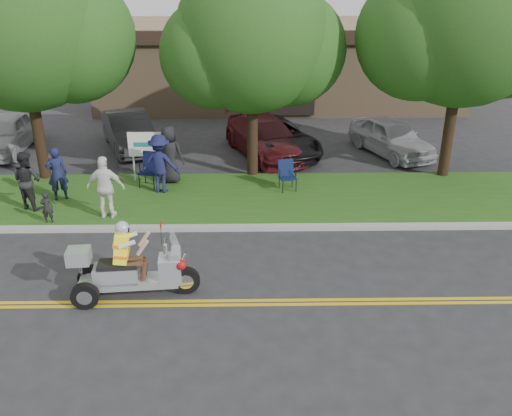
{
  "coord_description": "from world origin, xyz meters",
  "views": [
    {
      "loc": [
        0.33,
        -10.27,
        6.57
      ],
      "look_at": [
        0.53,
        2.0,
        1.11
      ],
      "focal_mm": 38.0,
      "sensor_mm": 36.0,
      "label": 1
    }
  ],
  "objects_px": {
    "spectator_adult_mid": "(27,180)",
    "parked_car_right": "(265,137)",
    "trike_scooter": "(129,271)",
    "spectator_adult_left": "(57,174)",
    "lawn_chair_a": "(150,167)",
    "parked_car_far_left": "(5,134)",
    "parked_car_left": "(129,131)",
    "spectator_adult_right": "(106,187)",
    "lawn_chair_b": "(287,173)",
    "parked_car_mid": "(275,137)",
    "parked_car_far_right": "(391,137)"
  },
  "relations": [
    {
      "from": "spectator_adult_right",
      "to": "parked_car_mid",
      "type": "bearing_deg",
      "value": -128.03
    },
    {
      "from": "lawn_chair_a",
      "to": "parked_car_right",
      "type": "height_order",
      "value": "parked_car_right"
    },
    {
      "from": "lawn_chair_b",
      "to": "spectator_adult_mid",
      "type": "height_order",
      "value": "spectator_adult_mid"
    },
    {
      "from": "spectator_adult_left",
      "to": "parked_car_mid",
      "type": "xyz_separation_m",
      "value": [
        6.76,
        4.59,
        -0.27
      ]
    },
    {
      "from": "spectator_adult_left",
      "to": "parked_car_left",
      "type": "distance_m",
      "value": 5.4
    },
    {
      "from": "lawn_chair_a",
      "to": "parked_car_right",
      "type": "relative_size",
      "value": 0.22
    },
    {
      "from": "spectator_adult_mid",
      "to": "parked_car_right",
      "type": "xyz_separation_m",
      "value": [
        7.03,
        5.11,
        -0.26
      ]
    },
    {
      "from": "spectator_adult_left",
      "to": "parked_car_far_right",
      "type": "xyz_separation_m",
      "value": [
        11.18,
        4.47,
        -0.24
      ]
    },
    {
      "from": "parked_car_mid",
      "to": "parked_car_far_right",
      "type": "relative_size",
      "value": 1.18
    },
    {
      "from": "lawn_chair_b",
      "to": "parked_car_right",
      "type": "bearing_deg",
      "value": 85.1
    },
    {
      "from": "trike_scooter",
      "to": "parked_car_right",
      "type": "height_order",
      "value": "trike_scooter"
    },
    {
      "from": "parked_car_mid",
      "to": "spectator_adult_mid",
      "type": "bearing_deg",
      "value": -167.16
    },
    {
      "from": "lawn_chair_b",
      "to": "parked_car_mid",
      "type": "relative_size",
      "value": 0.2
    },
    {
      "from": "spectator_adult_mid",
      "to": "parked_car_left",
      "type": "xyz_separation_m",
      "value": [
        1.75,
        5.93,
        -0.24
      ]
    },
    {
      "from": "lawn_chair_b",
      "to": "parked_car_far_right",
      "type": "relative_size",
      "value": 0.24
    },
    {
      "from": "parked_car_far_right",
      "to": "parked_car_left",
      "type": "bearing_deg",
      "value": 153.83
    },
    {
      "from": "trike_scooter",
      "to": "parked_car_mid",
      "type": "height_order",
      "value": "trike_scooter"
    },
    {
      "from": "lawn_chair_b",
      "to": "parked_car_left",
      "type": "relative_size",
      "value": 0.22
    },
    {
      "from": "parked_car_far_left",
      "to": "spectator_adult_mid",
      "type": "bearing_deg",
      "value": -64.7
    },
    {
      "from": "lawn_chair_b",
      "to": "spectator_adult_right",
      "type": "relative_size",
      "value": 0.53
    },
    {
      "from": "parked_car_mid",
      "to": "parked_car_right",
      "type": "bearing_deg",
      "value": 175.14
    },
    {
      "from": "trike_scooter",
      "to": "spectator_adult_left",
      "type": "xyz_separation_m",
      "value": [
        -3.15,
        5.23,
        0.3
      ]
    },
    {
      "from": "lawn_chair_a",
      "to": "lawn_chair_b",
      "type": "relative_size",
      "value": 1.15
    },
    {
      "from": "trike_scooter",
      "to": "spectator_adult_left",
      "type": "relative_size",
      "value": 1.68
    },
    {
      "from": "lawn_chair_a",
      "to": "parked_car_left",
      "type": "xyz_separation_m",
      "value": [
        -1.48,
        4.14,
        0.0
      ]
    },
    {
      "from": "parked_car_mid",
      "to": "lawn_chair_b",
      "type": "bearing_deg",
      "value": -109.52
    },
    {
      "from": "spectator_adult_left",
      "to": "parked_car_far_left",
      "type": "height_order",
      "value": "spectator_adult_left"
    },
    {
      "from": "lawn_chair_b",
      "to": "spectator_adult_right",
      "type": "bearing_deg",
      "value": -171.93
    },
    {
      "from": "trike_scooter",
      "to": "parked_car_mid",
      "type": "xyz_separation_m",
      "value": [
        3.61,
        9.82,
        0.03
      ]
    },
    {
      "from": "spectator_adult_mid",
      "to": "parked_car_right",
      "type": "distance_m",
      "value": 8.7
    },
    {
      "from": "trike_scooter",
      "to": "spectator_adult_right",
      "type": "distance_m",
      "value": 4.16
    },
    {
      "from": "trike_scooter",
      "to": "parked_car_right",
      "type": "bearing_deg",
      "value": 66.65
    },
    {
      "from": "spectator_adult_left",
      "to": "parked_car_left",
      "type": "xyz_separation_m",
      "value": [
        1.1,
        5.28,
        -0.21
      ]
    },
    {
      "from": "parked_car_far_right",
      "to": "spectator_adult_right",
      "type": "bearing_deg",
      "value": -169.93
    },
    {
      "from": "parked_car_far_right",
      "to": "parked_car_far_left",
      "type": "bearing_deg",
      "value": 156.28
    },
    {
      "from": "spectator_adult_mid",
      "to": "parked_car_right",
      "type": "bearing_deg",
      "value": -119.04
    },
    {
      "from": "lawn_chair_a",
      "to": "spectator_adult_right",
      "type": "relative_size",
      "value": 0.61
    },
    {
      "from": "spectator_adult_left",
      "to": "parked_car_left",
      "type": "bearing_deg",
      "value": -121.7
    },
    {
      "from": "spectator_adult_left",
      "to": "parked_car_far_left",
      "type": "distance_m",
      "value": 6.2
    },
    {
      "from": "parked_car_far_left",
      "to": "parked_car_mid",
      "type": "height_order",
      "value": "parked_car_far_left"
    },
    {
      "from": "spectator_adult_mid",
      "to": "spectator_adult_right",
      "type": "height_order",
      "value": "spectator_adult_right"
    },
    {
      "from": "lawn_chair_b",
      "to": "spectator_adult_mid",
      "type": "bearing_deg",
      "value": 176.68
    },
    {
      "from": "lawn_chair_b",
      "to": "trike_scooter",
      "type": "bearing_deg",
      "value": -136.05
    },
    {
      "from": "trike_scooter",
      "to": "lawn_chair_b",
      "type": "distance_m",
      "value": 7.06
    },
    {
      "from": "parked_car_right",
      "to": "parked_car_mid",
      "type": "bearing_deg",
      "value": -3.23
    },
    {
      "from": "lawn_chair_b",
      "to": "spectator_adult_right",
      "type": "height_order",
      "value": "spectator_adult_right"
    },
    {
      "from": "trike_scooter",
      "to": "spectator_adult_left",
      "type": "distance_m",
      "value": 6.11
    },
    {
      "from": "parked_car_far_left",
      "to": "parked_car_right",
      "type": "xyz_separation_m",
      "value": [
        10.0,
        -0.56,
        -0.02
      ]
    },
    {
      "from": "lawn_chair_b",
      "to": "spectator_adult_right",
      "type": "xyz_separation_m",
      "value": [
        -5.17,
        -2.04,
        0.36
      ]
    },
    {
      "from": "spectator_adult_left",
      "to": "parked_car_far_left",
      "type": "bearing_deg",
      "value": -74.17
    }
  ]
}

